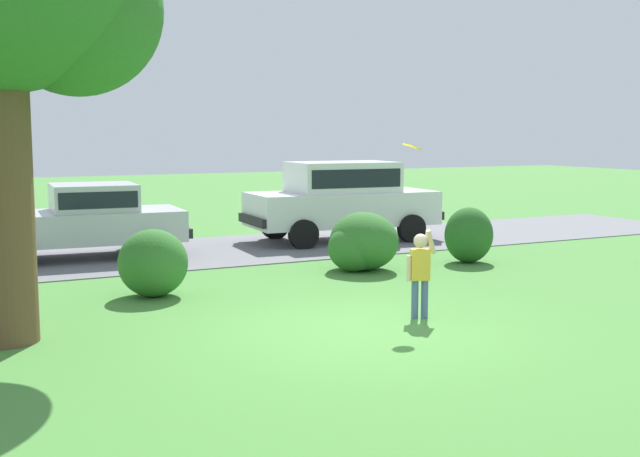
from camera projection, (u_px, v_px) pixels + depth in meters
name	position (u px, v px, depth m)	size (l,w,h in m)	color
ground_plane	(357.00, 331.00, 10.62)	(80.00, 80.00, 0.00)	#478438
driveway_strip	(185.00, 253.00, 17.39)	(28.00, 4.40, 0.02)	slate
shrub_near_tree	(153.00, 263.00, 12.77)	(1.12, 1.11, 1.09)	#33702B
shrub_centre_left	(361.00, 243.00, 15.21)	(1.39, 1.44, 1.11)	#33702B
shrub_centre	(469.00, 235.00, 16.11)	(1.00, 0.92, 1.12)	#286023
parked_sedan	(83.00, 218.00, 16.58)	(4.51, 2.31, 1.56)	silver
parked_suv	(342.00, 197.00, 19.26)	(4.80, 2.31, 1.92)	white
child_thrower	(420.00, 268.00, 11.26)	(0.48, 0.24, 1.29)	#4C608C
frisbee	(412.00, 147.00, 11.43)	(0.29, 0.28, 0.13)	yellow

